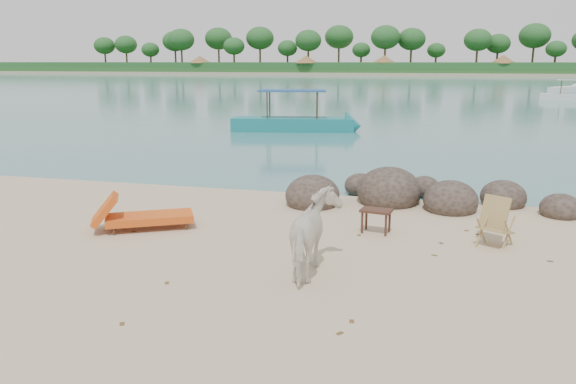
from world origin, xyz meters
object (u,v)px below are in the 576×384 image
lounge_chair (150,214)px  deck_chair (496,224)px  boat_near (293,97)px  boulders (407,196)px  side_table (376,223)px  cow (315,236)px

lounge_chair → deck_chair: deck_chair is taller
lounge_chair → boat_near: boat_near is taller
deck_chair → boat_near: bearing=148.0°
boulders → boat_near: 15.09m
boulders → lounge_chair: size_ratio=3.07×
side_table → boulders: bearing=89.1°
boulders → side_table: boulders is taller
boulders → lounge_chair: (-4.88, -3.31, 0.10)m
cow → lounge_chair: size_ratio=0.73×
cow → side_table: 2.56m
lounge_chair → boat_near: (-1.30, 17.00, 1.30)m
boulders → cow: bearing=-103.4°
boulders → side_table: bearing=-100.8°
lounge_chair → side_table: bearing=-18.5°
boulders → lounge_chair: boulders is taller
side_table → deck_chair: 2.18m
cow → side_table: bearing=-110.0°
boulders → side_table: (-0.48, -2.49, 0.02)m
boat_near → cow: bearing=-85.6°
cow → boulders: bearing=-107.4°
deck_chair → boat_near: (-7.86, 16.44, 1.18)m
cow → boat_near: size_ratio=0.23×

